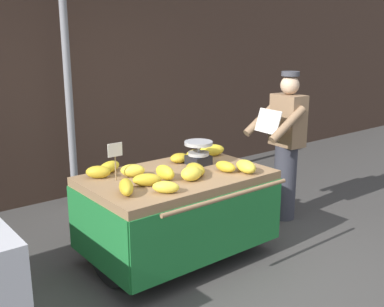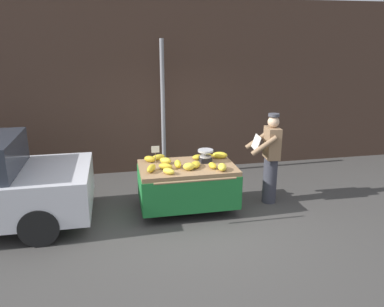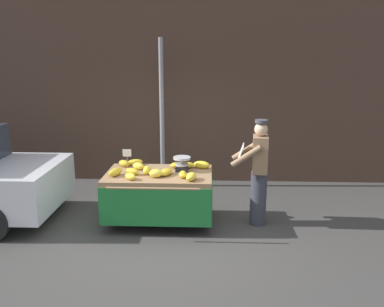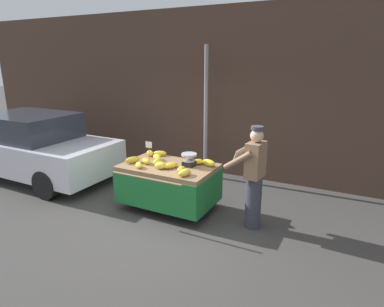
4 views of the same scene
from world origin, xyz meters
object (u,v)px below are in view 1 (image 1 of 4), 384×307
Objects in this scene: banana_bunch_13 at (225,167)px; banana_bunch_10 at (246,166)px; banana_cart at (177,197)px; banana_bunch_0 at (195,169)px; banana_bunch_8 at (179,158)px; banana_bunch_4 at (194,155)px; banana_bunch_5 at (165,172)px; banana_bunch_9 at (191,174)px; banana_bunch_11 at (109,167)px; vendor_person at (286,146)px; banana_bunch_7 at (98,172)px; weighing_scale at (198,153)px; banana_bunch_3 at (212,150)px; banana_bunch_2 at (147,180)px; banana_bunch_6 at (166,187)px; banana_bunch_12 at (133,170)px; banana_bunch_1 at (126,187)px; price_sign at (115,153)px; street_pole at (68,87)px.

banana_bunch_10 is at bearing -45.54° from banana_bunch_13.
banana_cart is at bearing 150.37° from banana_bunch_13.
banana_bunch_8 is at bearing 72.26° from banana_bunch_0.
banana_bunch_0 reaches higher than banana_bunch_4.
banana_bunch_5 is (-0.18, -0.07, 0.29)m from banana_cart.
banana_bunch_10 is at bearing -13.16° from banana_bunch_9.
banana_bunch_13 reaches higher than banana_bunch_0.
vendor_person is (2.04, -0.39, -0.03)m from banana_bunch_11.
banana_bunch_10 is 0.19m from banana_bunch_13.
banana_bunch_8 is at bearing 62.93° from banana_bunch_9.
banana_bunch_7 is (-0.63, 0.34, 0.28)m from banana_cart.
banana_cart is 6.09× the size of weighing_scale.
banana_bunch_3 is at bearing 22.38° from banana_bunch_5.
banana_bunch_7 is (-0.22, 0.46, 0.00)m from banana_bunch_2.
banana_bunch_13 reaches higher than banana_bunch_6.
banana_bunch_12 is (-0.72, 0.06, -0.06)m from weighing_scale.
banana_bunch_5 is (-0.54, -0.19, -0.05)m from weighing_scale.
banana_bunch_1 is at bearing -92.81° from banana_bunch_7.
banana_bunch_5 reaches higher than banana_bunch_10.
banana_bunch_5 is 0.60m from banana_bunch_7.
vendor_person reaches higher than banana_bunch_5.
banana_bunch_0 is at bearing -44.36° from banana_cart.
banana_bunch_2 is 0.31m from banana_bunch_12.
banana_bunch_11 is at bearing 142.40° from banana_bunch_13.
price_sign reaches higher than banana_bunch_5.
street_pole reaches higher than banana_bunch_0.
banana_bunch_6 is 2.01m from vendor_person.
price_sign is at bearing 155.76° from banana_bunch_0.
banana_bunch_12 reaches higher than banana_bunch_4.
street_pole is at bearing 73.71° from banana_bunch_7.
banana_bunch_9 is (-0.28, -0.54, 0.02)m from banana_bunch_8.
price_sign is at bearing -61.59° from banana_bunch_7.
banana_bunch_6 is at bearing -133.80° from banana_bunch_8.
weighing_scale reaches higher than banana_bunch_10.
banana_bunch_12 is at bearing -96.52° from street_pole.
banana_bunch_11 is at bearing 172.53° from banana_bunch_3.
banana_bunch_1 is 1.30× the size of banana_bunch_6.
banana_bunch_13 is at bearing -28.99° from banana_bunch_7.
banana_bunch_5 is 1.06× the size of banana_bunch_6.
vendor_person is at bearing -47.23° from street_pole.
banana_bunch_0 is 1.34× the size of banana_bunch_6.
banana_bunch_5 is 0.58m from banana_bunch_8.
banana_bunch_11 is (-0.59, 0.56, 0.00)m from banana_bunch_0.
banana_bunch_11 reaches higher than banana_bunch_6.
banana_bunch_0 is 0.57m from banana_bunch_12.
banana_bunch_10 is at bearing 0.13° from banana_bunch_6.
banana_bunch_6 is (-0.51, -0.25, -0.00)m from banana_bunch_0.
banana_bunch_1 is (-0.11, -0.37, -0.19)m from price_sign.
banana_bunch_7 reaches higher than banana_bunch_0.
weighing_scale is 0.91m from price_sign.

